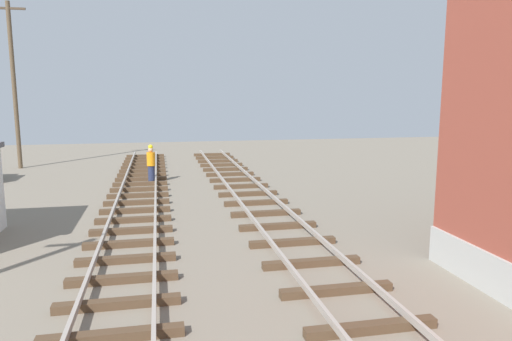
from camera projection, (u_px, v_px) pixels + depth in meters
name	position (u px, v px, depth m)	size (l,w,h in m)	color
utility_pole_far	(14.00, 83.00, 26.69)	(1.80, 0.24, 9.35)	brown
track_worker_foreground	(151.00, 164.00, 22.73)	(0.40, 0.40, 1.87)	#262D4C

